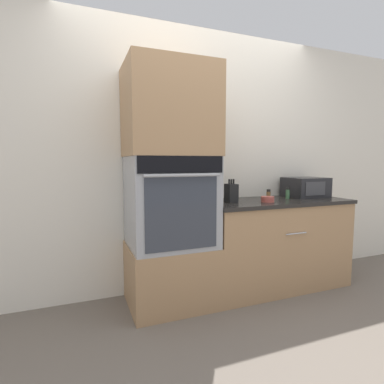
% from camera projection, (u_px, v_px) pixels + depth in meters
% --- Properties ---
extents(ground_plane, '(12.00, 12.00, 0.00)m').
position_uv_depth(ground_plane, '(224.00, 311.00, 2.48)').
color(ground_plane, '#6B6056').
extents(wall_back, '(8.00, 0.05, 2.50)m').
position_uv_depth(wall_back, '(196.00, 160.00, 2.94)').
color(wall_back, silver).
rests_on(wall_back, ground_plane).
extents(oven_cabinet_base, '(0.73, 0.60, 0.52)m').
position_uv_depth(oven_cabinet_base, '(171.00, 274.00, 2.60)').
color(oven_cabinet_base, '#A87F56').
rests_on(oven_cabinet_base, ground_plane).
extents(wall_oven, '(0.70, 0.64, 0.76)m').
position_uv_depth(wall_oven, '(171.00, 201.00, 2.54)').
color(wall_oven, '#9EA0A5').
rests_on(wall_oven, oven_cabinet_base).
extents(oven_cabinet_upper, '(0.73, 0.60, 0.74)m').
position_uv_depth(oven_cabinet_upper, '(170.00, 111.00, 2.47)').
color(oven_cabinet_upper, '#A87F56').
rests_on(oven_cabinet_upper, wall_oven).
extents(counter_unit, '(1.45, 0.63, 0.87)m').
position_uv_depth(counter_unit, '(274.00, 243.00, 2.98)').
color(counter_unit, '#A87F56').
rests_on(counter_unit, ground_plane).
extents(microwave, '(0.40, 0.34, 0.20)m').
position_uv_depth(microwave, '(305.00, 187.00, 3.17)').
color(microwave, '#232326').
rests_on(microwave, counter_unit).
extents(knife_block, '(0.09, 0.11, 0.21)m').
position_uv_depth(knife_block, '(231.00, 193.00, 2.76)').
color(knife_block, black).
rests_on(knife_block, counter_unit).
extents(bowl, '(0.12, 0.12, 0.05)m').
position_uv_depth(bowl, '(268.00, 199.00, 2.76)').
color(bowl, '#B24C42').
rests_on(bowl, counter_unit).
extents(condiment_jar_near, '(0.04, 0.04, 0.12)m').
position_uv_depth(condiment_jar_near, '(288.00, 193.00, 3.02)').
color(condiment_jar_near, '#427047').
rests_on(condiment_jar_near, counter_unit).
extents(condiment_jar_mid, '(0.04, 0.04, 0.10)m').
position_uv_depth(condiment_jar_mid, '(268.00, 195.00, 2.92)').
color(condiment_jar_mid, brown).
rests_on(condiment_jar_mid, counter_unit).
extents(condiment_jar_far, '(0.04, 0.04, 0.09)m').
position_uv_depth(condiment_jar_far, '(233.00, 195.00, 2.96)').
color(condiment_jar_far, '#427047').
rests_on(condiment_jar_far, counter_unit).
extents(condiment_jar_back, '(0.06, 0.06, 0.08)m').
position_uv_depth(condiment_jar_back, '(228.00, 196.00, 2.92)').
color(condiment_jar_back, '#427047').
rests_on(condiment_jar_back, counter_unit).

